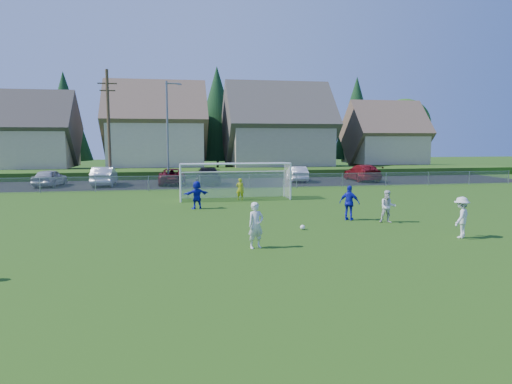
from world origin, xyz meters
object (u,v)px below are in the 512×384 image
(car_f, at_px, (297,174))
(car_b, at_px, (104,176))
(player_white_a, at_px, (256,225))
(car_d, at_px, (208,176))
(soccer_ball, at_px, (303,227))
(player_blue_b, at_px, (197,195))
(car_g, at_px, (362,173))
(player_white_b, at_px, (388,207))
(car_c, at_px, (172,176))
(goalkeeper, at_px, (240,189))
(soccer_goal, at_px, (235,175))
(player_blue_a, at_px, (349,203))
(player_white_c, at_px, (461,217))
(car_a, at_px, (50,178))

(car_f, bearing_deg, car_b, 7.95)
(player_white_a, bearing_deg, car_d, 69.94)
(soccer_ball, bearing_deg, player_blue_b, 121.42)
(car_b, xyz_separation_m, car_g, (24.11, 0.17, -0.02))
(soccer_ball, xyz_separation_m, car_f, (6.05, 22.79, 0.62))
(player_white_b, relative_size, car_d, 0.30)
(car_c, bearing_deg, goalkeeper, 110.37)
(soccer_goal, bearing_deg, player_blue_a, -63.38)
(goalkeeper, bearing_deg, car_d, -71.41)
(goalkeeper, xyz_separation_m, car_g, (13.79, 11.71, 0.07))
(car_c, relative_size, car_d, 0.96)
(soccer_ball, height_order, player_white_c, player_white_c)
(car_d, bearing_deg, car_c, -3.95)
(goalkeeper, relative_size, car_f, 0.33)
(car_b, distance_m, car_c, 5.83)
(player_blue_a, xyz_separation_m, car_a, (-19.14, 20.24, -0.13))
(goalkeeper, distance_m, car_c, 12.34)
(car_b, xyz_separation_m, car_c, (5.83, -0.05, -0.10))
(soccer_goal, bearing_deg, player_blue_b, -125.15)
(soccer_ball, xyz_separation_m, car_g, (12.50, 22.22, 0.69))
(player_blue_a, relative_size, goalkeeper, 1.19)
(car_f, height_order, car_g, car_g)
(player_white_c, relative_size, player_blue_b, 1.05)
(car_d, bearing_deg, soccer_goal, 98.07)
(player_white_c, height_order, car_c, player_white_c)
(soccer_ball, bearing_deg, player_white_c, -25.19)
(player_white_a, relative_size, player_white_b, 1.09)
(player_white_b, relative_size, car_a, 0.36)
(goalkeeper, bearing_deg, player_white_b, 133.41)
(player_white_c, relative_size, car_c, 0.33)
(player_blue_b, bearing_deg, player_white_c, 117.76)
(car_g, bearing_deg, player_blue_a, 66.78)
(player_white_b, bearing_deg, player_white_c, -53.26)
(goalkeeper, bearing_deg, player_blue_a, 128.56)
(player_blue_b, relative_size, soccer_goal, 0.22)
(soccer_ball, relative_size, car_c, 0.04)
(car_a, xyz_separation_m, car_f, (22.19, 0.62, -0.01))
(player_white_a, distance_m, player_blue_b, 10.30)
(player_blue_b, relative_size, car_b, 0.33)
(soccer_ball, xyz_separation_m, player_blue_a, (3.00, 1.93, 0.76))
(goalkeeper, relative_size, car_d, 0.27)
(soccer_ball, bearing_deg, car_d, 96.78)
(goalkeeper, bearing_deg, car_c, -56.61)
(car_c, bearing_deg, car_b, -1.46)
(car_g, bearing_deg, player_white_a, 60.84)
(soccer_ball, distance_m, goalkeeper, 10.61)
(car_b, distance_m, car_f, 17.68)
(soccer_ball, height_order, player_white_a, player_white_a)
(player_white_c, height_order, car_a, player_white_c)
(car_c, xyz_separation_m, car_d, (3.22, -0.38, 0.06))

